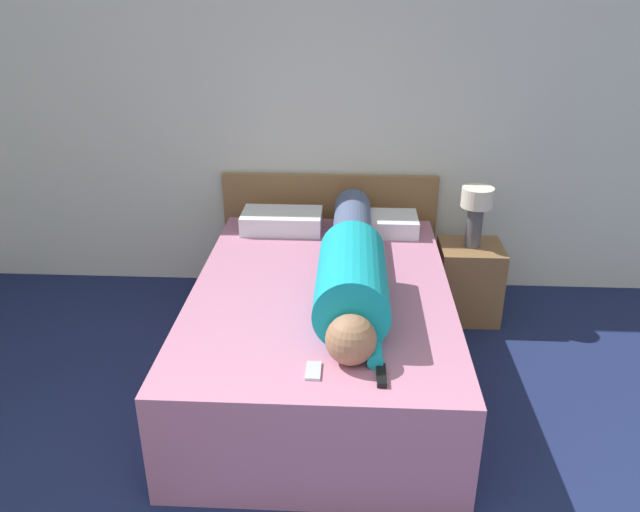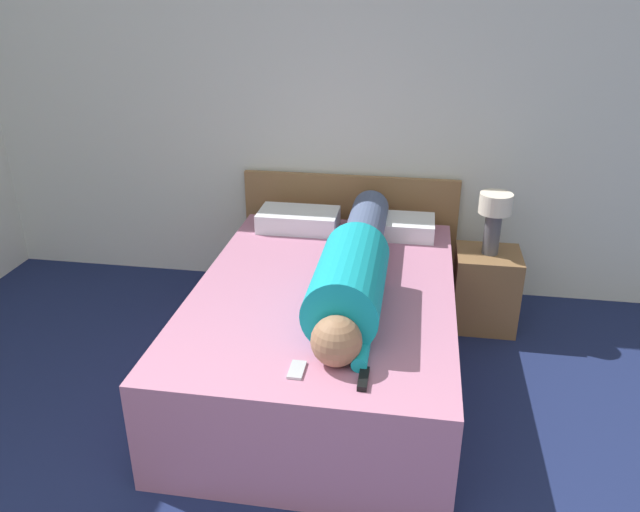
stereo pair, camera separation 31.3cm
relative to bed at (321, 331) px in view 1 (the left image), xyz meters
The scene contains 10 objects.
wall_back 1.61m from the bed, 100.58° to the left, with size 5.99×0.06×2.60m.
bed is the anchor object (origin of this frame).
headboard 1.16m from the bed, 90.00° to the left, with size 1.51×0.04×0.84m.
nightstand 1.19m from the bed, 37.80° to the left, with size 0.40×0.37×0.51m.
table_lamp 1.28m from the bed, 37.80° to the left, with size 0.20×0.20×0.39m.
person_lying 0.46m from the bed, 15.76° to the right, with size 0.35×1.80×0.35m.
pillow_near_headboard 0.93m from the bed, 110.36° to the left, with size 0.52×0.31×0.12m.
pillow_second 0.94m from the bed, 67.43° to the left, with size 0.50×0.31×0.11m.
tv_remote 0.93m from the bed, 70.55° to the right, with size 0.04×0.15×0.02m.
cell_phone 0.85m from the bed, 89.61° to the right, with size 0.06×0.13×0.01m.
Camera 1 is at (0.38, -0.45, 2.10)m, focal length 35.00 mm.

